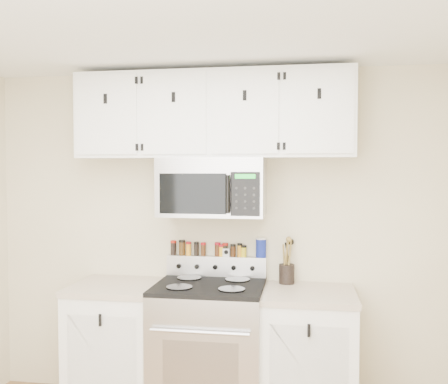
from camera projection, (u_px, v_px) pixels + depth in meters
The scene contains 20 objects.
back_wall at pixel (217, 236), 3.81m from camera, with size 3.50×0.01×2.50m, color #BFB48F.
range at pixel (210, 349), 3.53m from camera, with size 0.76×0.65×1.10m.
base_cabinet_left at pixel (118, 346), 3.66m from camera, with size 0.64×0.62×0.92m.
base_cabinet_right at pixel (308, 357), 3.45m from camera, with size 0.64×0.62×0.92m.
microwave at pixel (213, 187), 3.61m from camera, with size 0.76×0.44×0.42m.
upper_cabinets at pixel (213, 115), 3.61m from camera, with size 2.00×0.35×0.62m.
utensil_crock at pixel (287, 272), 3.65m from camera, with size 0.11×0.11×0.33m.
kitchen_timer at pixel (227, 252), 3.77m from camera, with size 0.05×0.04×0.06m, color silver.
salt_canister at pixel (261, 248), 3.73m from camera, with size 0.08×0.08×0.15m.
spice_jar_0 at pixel (173, 248), 3.83m from camera, with size 0.04×0.04×0.11m.
spice_jar_1 at pixel (182, 248), 3.82m from camera, with size 0.05×0.05×0.12m.
spice_jar_2 at pixel (189, 248), 3.82m from camera, with size 0.04×0.04×0.10m.
spice_jar_3 at pixel (196, 249), 3.81m from camera, with size 0.04×0.04×0.10m.
spice_jar_4 at pixel (203, 249), 3.80m from camera, with size 0.04×0.04×0.10m.
spice_jar_5 at pixel (217, 249), 3.78m from camera, with size 0.04×0.04×0.10m.
spice_jar_6 at pixel (221, 250), 3.78m from camera, with size 0.04×0.04×0.09m.
spice_jar_7 at pixel (225, 250), 3.77m from camera, with size 0.04×0.04×0.10m.
spice_jar_8 at pixel (233, 250), 3.76m from camera, with size 0.04×0.04×0.09m.
spice_jar_9 at pixel (240, 250), 3.75m from camera, with size 0.04×0.04×0.10m.
spice_jar_10 at pixel (244, 251), 3.75m from camera, with size 0.05×0.05×0.09m.
Camera 1 is at (0.65, -1.99, 1.75)m, focal length 40.00 mm.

